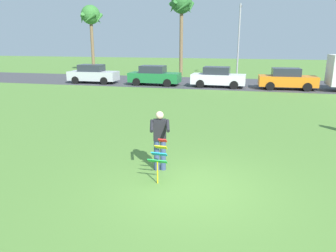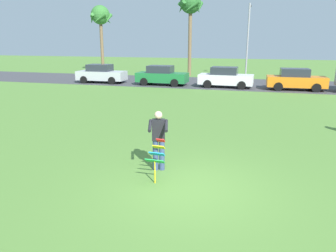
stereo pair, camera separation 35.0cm
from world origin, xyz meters
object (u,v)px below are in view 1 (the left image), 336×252
object	(u,v)px
kite_held	(159,155)
palm_tree_right_near	(182,7)
parked_car_silver	(93,74)
parked_car_green	(154,76)
palm_tree_left_near	(91,17)
parked_car_white	(218,77)
streetlight_pole	(239,36)
person_kite_flyer	(160,138)
parked_car_orange	(287,79)

from	to	relation	value
kite_held	palm_tree_right_near	size ratio (longest dim) A/B	0.13
kite_held	parked_car_silver	distance (m)	21.16
parked_car_green	palm_tree_left_near	size ratio (longest dim) A/B	0.57
parked_car_green	parked_car_white	xyz separation A→B (m)	(5.25, 0.00, 0.00)
parked_car_white	streetlight_pole	bearing A→B (deg)	80.43
palm_tree_right_near	streetlight_pole	world-z (taller)	palm_tree_right_near
person_kite_flyer	parked_car_silver	world-z (taller)	person_kite_flyer
parked_car_silver	palm_tree_right_near	bearing A→B (deg)	52.24
kite_held	palm_tree_right_near	bearing A→B (deg)	100.01
kite_held	streetlight_pole	xyz separation A→B (m)	(1.22, 25.65, 3.27)
parked_car_white	parked_car_orange	xyz separation A→B (m)	(5.19, -0.00, 0.00)
person_kite_flyer	kite_held	distance (m)	0.77
parked_car_silver	palm_tree_right_near	distance (m)	11.81
parked_car_silver	palm_tree_right_near	xyz separation A→B (m)	(6.19, 7.99, 6.12)
parked_car_white	palm_tree_left_near	size ratio (longest dim) A/B	0.57
palm_tree_right_near	parked_car_green	bearing A→B (deg)	-94.78
kite_held	parked_car_white	xyz separation A→B (m)	(-0.04, 18.19, 0.05)
parked_car_green	person_kite_flyer	bearing A→B (deg)	-73.68
parked_car_green	palm_tree_right_near	xyz separation A→B (m)	(0.67, 7.99, 6.12)
person_kite_flyer	parked_car_white	size ratio (longest dim) A/B	0.41
kite_held	parked_car_orange	size ratio (longest dim) A/B	0.26
parked_car_orange	parked_car_green	bearing A→B (deg)	179.99
parked_car_silver	parked_car_white	world-z (taller)	same
parked_car_silver	streetlight_pole	size ratio (longest dim) A/B	0.61
parked_car_orange	palm_tree_right_near	bearing A→B (deg)	140.72
parked_car_silver	palm_tree_left_near	size ratio (longest dim) A/B	0.57
person_kite_flyer	parked_car_green	world-z (taller)	person_kite_flyer
parked_car_orange	person_kite_flyer	bearing A→B (deg)	-106.93
parked_car_green	palm_tree_right_near	bearing A→B (deg)	85.22
person_kite_flyer	parked_car_green	size ratio (longest dim) A/B	0.41
parked_car_silver	parked_car_white	size ratio (longest dim) A/B	1.00
palm_tree_left_near	parked_car_white	bearing A→B (deg)	-31.14
person_kite_flyer	parked_car_white	world-z (taller)	person_kite_flyer
streetlight_pole	palm_tree_left_near	bearing A→B (deg)	174.02
person_kite_flyer	parked_car_green	xyz separation A→B (m)	(-5.12, 17.47, -0.18)
person_kite_flyer	streetlight_pole	world-z (taller)	streetlight_pole
parked_car_orange	streetlight_pole	distance (m)	9.03
kite_held	parked_car_silver	world-z (taller)	parked_car_silver
parked_car_white	streetlight_pole	xyz separation A→B (m)	(1.26, 7.46, 3.22)
parked_car_white	streetlight_pole	distance (m)	8.23
parked_car_white	palm_tree_left_near	xyz separation A→B (m)	(-15.21, 9.19, 5.33)
streetlight_pole	parked_car_white	bearing A→B (deg)	-99.57
parked_car_green	palm_tree_left_near	distance (m)	14.56
parked_car_green	palm_tree_right_near	size ratio (longest dim) A/B	0.51
parked_car_silver	parked_car_orange	distance (m)	15.95
parked_car_silver	palm_tree_right_near	world-z (taller)	palm_tree_right_near
person_kite_flyer	streetlight_pole	bearing A→B (deg)	86.81
parked_car_silver	streetlight_pole	xyz separation A→B (m)	(12.02, 7.47, 3.22)
person_kite_flyer	parked_car_orange	bearing A→B (deg)	73.07
palm_tree_left_near	palm_tree_right_near	size ratio (longest dim) A/B	0.90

